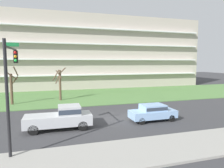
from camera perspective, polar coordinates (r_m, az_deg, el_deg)
ground at (r=20.78m, az=1.23°, el=-9.40°), size 160.00×160.00×0.00m
sidewalk_curb_near at (r=13.80m, az=12.13°, el=-17.38°), size 80.00×4.00×0.15m
grass_lawn_strip at (r=34.06m, az=-6.13°, el=-3.27°), size 80.00×16.00×0.08m
apartment_building at (r=48.45m, az=-9.59°, el=8.48°), size 54.81×14.89×15.33m
tree_far_left at (r=29.52m, az=-26.14°, el=-0.69°), size 1.29×1.74×5.07m
tree_left at (r=30.41m, az=-14.38°, el=0.24°), size 1.96×1.68×4.81m
sedan_blue_near_left at (r=19.92m, az=11.29°, el=-7.60°), size 4.42×1.84×1.57m
pickup_silver_center_left at (r=17.63m, az=-13.95°, el=-8.98°), size 5.45×2.13×1.95m
traffic_signal_mast at (r=13.93m, az=-26.48°, el=1.45°), size 0.90×4.12×6.83m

